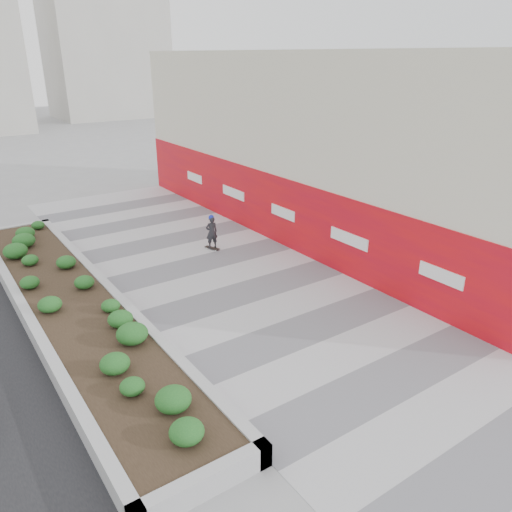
# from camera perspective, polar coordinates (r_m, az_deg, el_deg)

# --- Properties ---
(ground) EXTENTS (160.00, 160.00, 0.00)m
(ground) POSITION_cam_1_polar(r_m,az_deg,el_deg) (14.37, 10.14, -11.37)
(ground) COLOR gray
(ground) RESTS_ON ground
(walkway) EXTENTS (8.00, 36.00, 0.01)m
(walkway) POSITION_cam_1_polar(r_m,az_deg,el_deg) (16.28, 2.74, -6.71)
(walkway) COLOR #A8A8AD
(walkway) RESTS_ON ground
(building) EXTENTS (6.04, 24.08, 8.00)m
(building) POSITION_cam_1_polar(r_m,az_deg,el_deg) (23.66, 7.71, 12.50)
(building) COLOR beige
(building) RESTS_ON ground
(planter) EXTENTS (3.00, 18.00, 0.90)m
(planter) POSITION_cam_1_polar(r_m,az_deg,el_deg) (17.29, -20.48, -4.85)
(planter) COLOR #9E9EA0
(planter) RESTS_ON ground
(distant_bldg_north_r) EXTENTS (14.00, 10.00, 24.00)m
(distant_bldg_north_r) POSITION_cam_1_polar(r_m,az_deg,el_deg) (72.40, -17.11, 24.52)
(distant_bldg_north_r) COLOR #ADAAA3
(distant_bldg_north_r) RESTS_ON ground
(manhole_cover) EXTENTS (0.44, 0.44, 0.01)m
(manhole_cover) POSITION_cam_1_polar(r_m,az_deg,el_deg) (16.55, 4.12, -6.23)
(manhole_cover) COLOR #595654
(manhole_cover) RESTS_ON ground
(skateboarder) EXTENTS (0.57, 0.74, 1.55)m
(skateboarder) POSITION_cam_1_polar(r_m,az_deg,el_deg) (21.39, -5.09, 2.75)
(skateboarder) COLOR beige
(skateboarder) RESTS_ON ground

